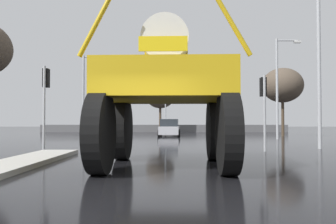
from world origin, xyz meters
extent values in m
plane|color=black|center=(0.00, 18.00, 0.00)|extent=(120.00, 120.00, 0.00)
cylinder|color=black|center=(-0.93, 5.31, 1.03)|extent=(0.49, 2.08, 2.07)
cylinder|color=black|center=(2.25, 5.22, 1.03)|extent=(0.49, 2.08, 2.07)
cylinder|color=black|center=(-1.03, 2.00, 1.03)|extent=(0.49, 2.08, 2.07)
cylinder|color=black|center=(2.15, 1.90, 1.03)|extent=(0.49, 2.08, 2.07)
cube|color=gold|center=(0.61, 3.61, 2.43)|extent=(3.80, 4.13, 0.98)
cube|color=#A98611|center=(0.62, 4.02, 3.43)|extent=(1.30, 1.25, 1.01)
cylinder|color=silver|center=(0.59, 3.03, 3.56)|extent=(1.32, 1.37, 1.28)
cylinder|color=gold|center=(-1.10, 1.85, 3.76)|extent=(0.97, 0.15, 1.72)
cylinder|color=gold|center=(2.21, 1.75, 3.74)|extent=(1.03, 0.15, 1.69)
cube|color=yellow|center=(0.55, 1.57, 3.17)|extent=(1.17, 0.07, 0.36)
cube|color=#B7B7BF|center=(0.68, 23.89, 0.53)|extent=(1.89, 4.18, 0.70)
cube|color=#23282D|center=(0.68, 23.74, 1.20)|extent=(1.66, 2.17, 0.64)
cylinder|color=black|center=(-0.10, 25.28, 0.30)|extent=(0.21, 0.61, 0.60)
cylinder|color=black|center=(1.60, 25.20, 0.30)|extent=(0.21, 0.61, 0.60)
cylinder|color=black|center=(-0.23, 22.58, 0.30)|extent=(0.21, 0.61, 0.60)
cylinder|color=black|center=(1.47, 22.50, 0.30)|extent=(0.21, 0.61, 0.60)
cylinder|color=#A8AAAF|center=(-4.84, 8.44, 1.89)|extent=(0.11, 0.11, 3.79)
cube|color=black|center=(-4.84, 8.65, 3.27)|extent=(0.24, 0.32, 0.84)
sphere|color=red|center=(-4.84, 8.84, 3.54)|extent=(0.17, 0.17, 0.17)
sphere|color=#3C2403|center=(-4.84, 8.84, 3.27)|extent=(0.17, 0.17, 0.17)
sphere|color=black|center=(-4.84, 8.84, 3.00)|extent=(0.17, 0.17, 0.17)
cylinder|color=#A8AAAF|center=(4.89, 8.44, 1.69)|extent=(0.11, 0.11, 3.38)
cube|color=black|center=(4.89, 8.65, 2.86)|extent=(0.24, 0.32, 0.84)
sphere|color=red|center=(4.89, 8.84, 3.13)|extent=(0.17, 0.17, 0.17)
sphere|color=#3C2403|center=(4.89, 8.84, 2.86)|extent=(0.17, 0.17, 0.17)
sphere|color=black|center=(4.89, 8.84, 2.59)|extent=(0.17, 0.17, 0.17)
cylinder|color=#A8AAAF|center=(0.32, 24.39, 1.87)|extent=(0.11, 0.11, 3.74)
cube|color=black|center=(0.32, 24.60, 3.22)|extent=(0.24, 0.32, 0.84)
sphere|color=red|center=(0.32, 24.79, 3.49)|extent=(0.17, 0.17, 0.17)
sphere|color=#3C2403|center=(0.32, 24.79, 3.22)|extent=(0.17, 0.17, 0.17)
sphere|color=black|center=(0.32, 24.79, 2.95)|extent=(0.17, 0.17, 0.17)
cylinder|color=#A8AAAF|center=(5.44, 24.39, 1.72)|extent=(0.11, 0.11, 3.44)
cube|color=black|center=(5.44, 24.60, 2.92)|extent=(0.24, 0.32, 0.84)
sphere|color=red|center=(5.44, 24.79, 3.19)|extent=(0.17, 0.17, 0.17)
sphere|color=#3C2403|center=(5.44, 24.79, 2.92)|extent=(0.17, 0.17, 0.17)
sphere|color=black|center=(5.44, 24.79, 2.65)|extent=(0.17, 0.17, 0.17)
cylinder|color=#A8AAAF|center=(7.94, 9.90, 4.31)|extent=(0.18, 0.18, 8.62)
cylinder|color=#A8AAAF|center=(-7.38, 25.12, 3.76)|extent=(0.18, 0.18, 7.52)
cylinder|color=#A8AAAF|center=(-6.73, 25.12, 7.37)|extent=(1.29, 0.10, 0.10)
cube|color=silver|center=(-6.08, 25.12, 7.27)|extent=(0.50, 0.24, 0.16)
cylinder|color=#A8AAAF|center=(8.70, 18.69, 3.75)|extent=(0.18, 0.18, 7.51)
cylinder|color=#A8AAAF|center=(9.47, 18.69, 7.36)|extent=(1.54, 0.10, 0.10)
cube|color=silver|center=(10.24, 18.69, 7.26)|extent=(0.50, 0.24, 0.16)
cylinder|color=#473828|center=(10.72, 23.54, 1.63)|extent=(0.25, 0.25, 3.26)
ellipsoid|color=brown|center=(10.72, 23.54, 4.52)|extent=(3.60, 3.60, 3.06)
cylinder|color=#473828|center=(-0.41, 33.20, 1.55)|extent=(0.27, 0.27, 3.11)
ellipsoid|color=brown|center=(-0.41, 33.20, 4.28)|extent=(3.37, 3.37, 2.86)
cube|color=#59595B|center=(0.00, 34.75, 0.45)|extent=(30.13, 0.24, 0.90)
camera|label=1|loc=(0.71, -6.44, 1.32)|focal=36.20mm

